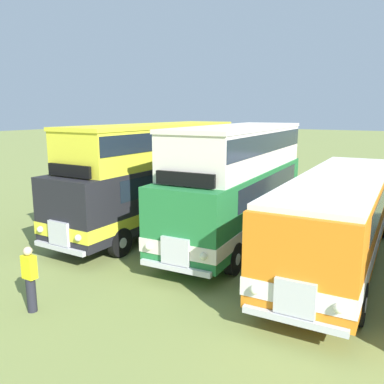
{
  "coord_description": "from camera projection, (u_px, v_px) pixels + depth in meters",
  "views": [
    {
      "loc": [
        -5.48,
        -13.84,
        5.03
      ],
      "look_at": [
        -13.64,
        0.04,
        1.77
      ],
      "focal_mm": 37.52,
      "sensor_mm": 36.0,
      "label": 1
    }
  ],
  "objects": [
    {
      "name": "marshal_person",
      "position": [
        30.0,
        279.0,
        10.09
      ],
      "size": [
        0.36,
        0.24,
        1.73
      ],
      "color": "#23232D",
      "rests_on": "ground"
    },
    {
      "name": "bus_third_in_row",
      "position": [
        340.0,
        211.0,
        13.31
      ],
      "size": [
        2.88,
        11.39,
        2.99
      ],
      "color": "orange",
      "rests_on": "ground"
    },
    {
      "name": "bus_second_in_row",
      "position": [
        238.0,
        179.0,
        15.48
      ],
      "size": [
        3.06,
        9.83,
        4.49
      ],
      "color": "#237538",
      "rests_on": "ground"
    },
    {
      "name": "bus_first_in_row",
      "position": [
        155.0,
        171.0,
        17.36
      ],
      "size": [
        2.69,
        10.62,
        4.49
      ],
      "color": "black",
      "rests_on": "ground"
    }
  ]
}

